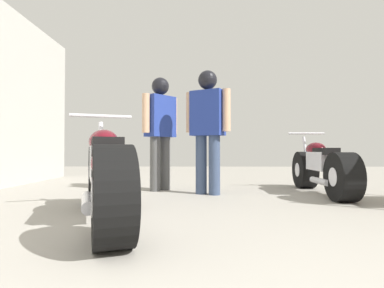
% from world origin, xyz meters
% --- Properties ---
extents(ground_plane, '(15.04, 15.04, 0.00)m').
position_xyz_m(ground_plane, '(0.00, 3.05, 0.00)').
color(ground_plane, '#9E998E').
extents(motorcycle_maroon_cruiser, '(0.96, 1.98, 0.94)m').
position_xyz_m(motorcycle_maroon_cruiser, '(-0.90, 2.11, 0.39)').
color(motorcycle_maroon_cruiser, black).
rests_on(motorcycle_maroon_cruiser, ground_plane).
extents(motorcycle_black_naked, '(0.54, 1.83, 0.86)m').
position_xyz_m(motorcycle_black_naked, '(1.50, 3.75, 0.35)').
color(motorcycle_black_naked, black).
rests_on(motorcycle_black_naked, ground_plane).
extents(mechanic_in_blue, '(0.51, 0.55, 1.64)m').
position_xyz_m(mechanic_in_blue, '(-0.69, 4.11, 0.99)').
color(mechanic_in_blue, '#4C4C4C').
rests_on(mechanic_in_blue, ground_plane).
extents(mechanic_with_helmet, '(0.62, 0.41, 1.65)m').
position_xyz_m(mechanic_with_helmet, '(-0.02, 3.72, 0.99)').
color(mechanic_with_helmet, '#384766').
rests_on(mechanic_with_helmet, ground_plane).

